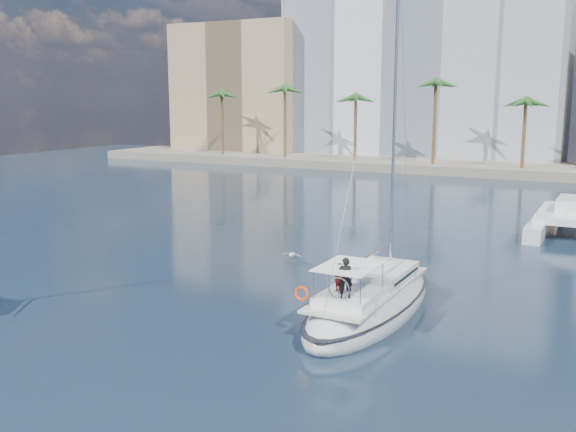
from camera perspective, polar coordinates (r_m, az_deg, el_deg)
The scene contains 8 objects.
ground at distance 33.19m, azimuth -1.15°, elevation -6.88°, with size 160.00×160.00×0.00m, color black.
quay at distance 90.72m, azimuth 17.15°, elevation 4.11°, with size 120.00×14.00×1.20m, color gray.
building_modern at distance 104.59m, azimuth 12.06°, elevation 12.48°, with size 42.00×16.00×28.00m, color white.
building_tan_left at distance 112.42m, azimuth -3.78°, elevation 11.00°, with size 22.00×14.00×22.00m, color tan.
palm_left at distance 98.02m, azimuth -3.28°, elevation 10.66°, with size 3.60×3.60×12.30m.
palm_centre at distance 86.30m, azimuth 17.04°, elevation 10.26°, with size 3.60×3.60×12.30m.
main_sloop at distance 30.18m, azimuth 7.37°, elevation -7.67°, with size 4.24×12.31×18.11m.
seagull at distance 38.32m, azimuth 0.37°, elevation -3.45°, with size 1.24×0.53×0.23m.
Camera 1 is at (14.79, -28.02, 9.89)m, focal length 40.00 mm.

